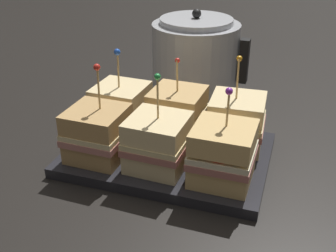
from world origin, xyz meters
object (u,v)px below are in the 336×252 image
(sandwich_front_left, at_px, (98,133))
(kettle_steel, at_px, (196,58))
(serving_platter, at_px, (168,154))
(sandwich_front_center, at_px, (158,142))
(sandwich_back_left, at_px, (121,108))
(sandwich_back_center, at_px, (179,114))
(sandwich_back_right, at_px, (236,122))
(sandwich_front_right, at_px, (223,154))

(sandwich_front_left, bearing_deg, kettle_steel, 78.42)
(serving_platter, bearing_deg, sandwich_front_center, -90.24)
(sandwich_back_left, relative_size, sandwich_back_center, 1.04)
(sandwich_back_left, bearing_deg, sandwich_front_left, -88.27)
(sandwich_back_left, height_order, sandwich_back_right, sandwich_back_right)
(serving_platter, bearing_deg, sandwich_front_left, -152.83)
(sandwich_front_right, xyz_separation_m, sandwich_back_left, (-0.21, 0.10, -0.00))
(sandwich_back_right, bearing_deg, sandwich_back_left, -178.77)
(sandwich_back_center, distance_m, sandwich_back_right, 0.10)
(sandwich_front_left, height_order, sandwich_front_right, sandwich_front_left)
(sandwich_back_center, height_order, sandwich_back_right, sandwich_back_right)
(sandwich_back_center, xyz_separation_m, kettle_steel, (-0.03, 0.24, 0.02))
(sandwich_front_center, relative_size, sandwich_back_right, 0.96)
(sandwich_back_left, height_order, sandwich_back_center, sandwich_back_left)
(sandwich_front_right, bearing_deg, sandwich_back_right, 89.33)
(sandwich_back_right, bearing_deg, sandwich_back_center, -179.56)
(serving_platter, height_order, sandwich_front_right, sandwich_front_right)
(sandwich_front_left, xyz_separation_m, sandwich_front_right, (0.21, -0.00, 0.00))
(sandwich_front_right, relative_size, sandwich_back_left, 0.95)
(sandwich_back_left, distance_m, kettle_steel, 0.26)
(sandwich_front_center, relative_size, kettle_steel, 0.73)
(sandwich_front_center, relative_size, sandwich_back_left, 1.01)
(serving_platter, height_order, kettle_steel, kettle_steel)
(sandwich_back_center, distance_m, kettle_steel, 0.25)
(sandwich_front_center, xyz_separation_m, sandwich_front_right, (0.10, -0.00, 0.00))
(sandwich_front_right, bearing_deg, kettle_steel, 111.15)
(sandwich_front_left, height_order, kettle_steel, kettle_steel)
(sandwich_front_center, xyz_separation_m, sandwich_back_center, (0.00, 0.10, 0.00))
(sandwich_front_left, height_order, sandwich_back_center, sandwich_front_left)
(sandwich_front_left, bearing_deg, sandwich_front_right, -0.49)
(serving_platter, height_order, sandwich_front_center, sandwich_front_center)
(serving_platter, height_order, sandwich_front_left, sandwich_front_left)
(sandwich_front_left, height_order, sandwich_back_left, sandwich_front_left)
(serving_platter, distance_m, kettle_steel, 0.31)
(sandwich_front_center, height_order, sandwich_front_right, sandwich_front_center)
(serving_platter, relative_size, kettle_steel, 1.56)
(sandwich_back_right, bearing_deg, serving_platter, -152.91)
(sandwich_back_left, relative_size, sandwich_back_right, 0.95)
(kettle_steel, bearing_deg, sandwich_back_right, -60.51)
(serving_platter, xyz_separation_m, sandwich_front_center, (-0.00, -0.05, 0.05))
(sandwich_back_right, height_order, kettle_steel, kettle_steel)
(serving_platter, distance_m, sandwich_front_left, 0.13)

